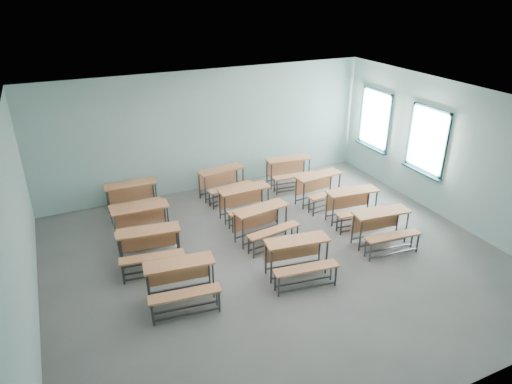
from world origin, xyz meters
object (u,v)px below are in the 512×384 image
desk_unit_r0c1 (299,254)px  desk_unit_r3c2 (290,168)px  desk_unit_r1c0 (150,244)px  desk_unit_r2c2 (321,185)px  desk_unit_r1c2 (354,202)px  desk_unit_r3c1 (223,179)px  desk_unit_r1c1 (264,220)px  desk_unit_r3c0 (132,194)px  desk_unit_r0c0 (181,278)px  desk_unit_r2c1 (246,199)px  desk_unit_r0c2 (383,224)px  desk_unit_r2c0 (142,219)px

desk_unit_r0c1 → desk_unit_r3c2: same height
desk_unit_r0c1 → desk_unit_r1c0: same height
desk_unit_r0c1 → desk_unit_r2c2: (2.08, 2.53, 0.00)m
desk_unit_r1c0 → desk_unit_r1c2: bearing=5.7°
desk_unit_r3c1 → desk_unit_r2c2: bearing=-41.1°
desk_unit_r1c2 → desk_unit_r0c1: bearing=-142.3°
desk_unit_r1c1 → desk_unit_r2c2: size_ratio=1.02×
desk_unit_r3c0 → desk_unit_r0c1: bearing=-58.1°
desk_unit_r0c0 → desk_unit_r2c2: 4.90m
desk_unit_r1c0 → desk_unit_r1c1: 2.45m
desk_unit_r2c1 → desk_unit_r3c2: size_ratio=0.96×
desk_unit_r1c2 → desk_unit_r2c1: bearing=158.1°
desk_unit_r1c0 → desk_unit_r3c2: (4.39, 2.30, 0.00)m
desk_unit_r2c1 → desk_unit_r1c2: bearing=-29.8°
desk_unit_r3c1 → desk_unit_r3c2: same height
desk_unit_r0c0 → desk_unit_r0c2: size_ratio=1.00×
desk_unit_r1c1 → desk_unit_r3c2: bearing=42.8°
desk_unit_r1c1 → desk_unit_r3c0: bearing=125.2°
desk_unit_r0c2 → desk_unit_r2c2: bearing=99.4°
desk_unit_r2c2 → desk_unit_r1c2: bearing=-86.6°
desk_unit_r0c0 → desk_unit_r1c2: 4.66m
desk_unit_r0c1 → desk_unit_r2c0: size_ratio=1.05×
desk_unit_r0c2 → desk_unit_r1c0: 4.85m
desk_unit_r2c0 → desk_unit_r3c2: same height
desk_unit_r3c2 → desk_unit_r1c1: bearing=-123.8°
desk_unit_r1c0 → desk_unit_r1c2: 4.75m
desk_unit_r3c2 → desk_unit_r2c2: bearing=-77.3°
desk_unit_r1c0 → desk_unit_r3c0: (0.13, 2.42, 0.00)m
desk_unit_r0c0 → desk_unit_r0c2: 4.44m
desk_unit_r2c0 → desk_unit_r2c1: same height
desk_unit_r1c0 → desk_unit_r1c1: (2.45, -0.07, 0.00)m
desk_unit_r3c0 → desk_unit_r0c0: bearing=-87.1°
desk_unit_r3c1 → desk_unit_r3c2: bearing=-9.5°
desk_unit_r1c1 → desk_unit_r3c1: 2.42m
desk_unit_r1c1 → desk_unit_r3c0: size_ratio=1.07×
desk_unit_r2c0 → desk_unit_r3c1: bearing=30.7°
desk_unit_r0c0 → desk_unit_r2c1: bearing=53.0°
desk_unit_r1c1 → desk_unit_r2c1: size_ratio=1.06×
desk_unit_r0c1 → desk_unit_r3c1: size_ratio=1.00×
desk_unit_r0c2 → desk_unit_r1c0: size_ratio=0.99×
desk_unit_r2c1 → desk_unit_r3c1: same height
desk_unit_r2c1 → desk_unit_r3c2: bearing=32.7°
desk_unit_r1c0 → desk_unit_r1c1: same height
desk_unit_r2c0 → desk_unit_r3c2: bearing=18.4°
desk_unit_r2c1 → desk_unit_r0c0: bearing=-135.4°
desk_unit_r1c2 → desk_unit_r3c1: (-2.29, 2.52, 0.00)m
desk_unit_r1c0 → desk_unit_r2c2: (4.55, 0.98, 0.00)m
desk_unit_r0c1 → desk_unit_r2c0: same height
desk_unit_r1c0 → desk_unit_r2c0: bearing=94.3°
desk_unit_r2c1 → desk_unit_r3c2: 2.26m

